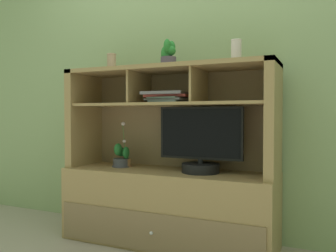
{
  "coord_description": "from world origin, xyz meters",
  "views": [
    {
      "loc": [
        1.04,
        -2.3,
        0.92
      ],
      "look_at": [
        0.0,
        0.0,
        0.85
      ],
      "focal_mm": 37.57,
      "sensor_mm": 36.0,
      "label": 1
    }
  ],
  "objects_px": {
    "potted_succulent": "(168,55)",
    "ceramic_vase": "(112,62)",
    "magazine_stack_left": "(167,97)",
    "potted_orchid": "(124,161)",
    "accent_vase": "(236,51)",
    "potted_fern": "(121,158)",
    "media_console": "(168,188)",
    "tv_monitor": "(201,146)"
  },
  "relations": [
    {
      "from": "ceramic_vase",
      "to": "tv_monitor",
      "type": "bearing_deg",
      "value": -2.65
    },
    {
      "from": "potted_fern",
      "to": "potted_succulent",
      "type": "relative_size",
      "value": 0.93
    },
    {
      "from": "tv_monitor",
      "to": "potted_succulent",
      "type": "relative_size",
      "value": 3.01
    },
    {
      "from": "potted_orchid",
      "to": "potted_succulent",
      "type": "distance_m",
      "value": 0.86
    },
    {
      "from": "potted_succulent",
      "to": "ceramic_vase",
      "type": "height_order",
      "value": "potted_succulent"
    },
    {
      "from": "magazine_stack_left",
      "to": "ceramic_vase",
      "type": "bearing_deg",
      "value": 173.84
    },
    {
      "from": "accent_vase",
      "to": "potted_fern",
      "type": "bearing_deg",
      "value": 178.95
    },
    {
      "from": "potted_orchid",
      "to": "accent_vase",
      "type": "bearing_deg",
      "value": -2.19
    },
    {
      "from": "potted_orchid",
      "to": "potted_succulent",
      "type": "bearing_deg",
      "value": -1.3
    },
    {
      "from": "potted_succulent",
      "to": "accent_vase",
      "type": "xyz_separation_m",
      "value": [
        0.5,
        -0.02,
        -0.01
      ]
    },
    {
      "from": "media_console",
      "to": "tv_monitor",
      "type": "distance_m",
      "value": 0.4
    },
    {
      "from": "media_console",
      "to": "potted_fern",
      "type": "bearing_deg",
      "value": -178.98
    },
    {
      "from": "magazine_stack_left",
      "to": "potted_succulent",
      "type": "relative_size",
      "value": 1.66
    },
    {
      "from": "potted_orchid",
      "to": "media_console",
      "type": "bearing_deg",
      "value": -1.53
    },
    {
      "from": "potted_orchid",
      "to": "magazine_stack_left",
      "type": "xyz_separation_m",
      "value": [
        0.39,
        -0.04,
        0.48
      ]
    },
    {
      "from": "potted_fern",
      "to": "accent_vase",
      "type": "xyz_separation_m",
      "value": [
        0.89,
        -0.02,
        0.75
      ]
    },
    {
      "from": "media_console",
      "to": "magazine_stack_left",
      "type": "bearing_deg",
      "value": -75.93
    },
    {
      "from": "magazine_stack_left",
      "to": "accent_vase",
      "type": "xyz_separation_m",
      "value": [
        0.49,
        0.01,
        0.29
      ]
    },
    {
      "from": "potted_succulent",
      "to": "magazine_stack_left",
      "type": "bearing_deg",
      "value": -74.0
    },
    {
      "from": "tv_monitor",
      "to": "ceramic_vase",
      "type": "bearing_deg",
      "value": 177.35
    },
    {
      "from": "magazine_stack_left",
      "to": "potted_succulent",
      "type": "xyz_separation_m",
      "value": [
        -0.01,
        0.03,
        0.3
      ]
    },
    {
      "from": "ceramic_vase",
      "to": "magazine_stack_left",
      "type": "bearing_deg",
      "value": -6.16
    },
    {
      "from": "potted_orchid",
      "to": "ceramic_vase",
      "type": "height_order",
      "value": "ceramic_vase"
    },
    {
      "from": "media_console",
      "to": "tv_monitor",
      "type": "xyz_separation_m",
      "value": [
        0.25,
        -0.01,
        0.32
      ]
    },
    {
      "from": "ceramic_vase",
      "to": "potted_orchid",
      "type": "bearing_deg",
      "value": -5.42
    },
    {
      "from": "potted_succulent",
      "to": "accent_vase",
      "type": "bearing_deg",
      "value": -2.86
    },
    {
      "from": "potted_succulent",
      "to": "ceramic_vase",
      "type": "distance_m",
      "value": 0.5
    },
    {
      "from": "magazine_stack_left",
      "to": "ceramic_vase",
      "type": "xyz_separation_m",
      "value": [
        -0.51,
        0.05,
        0.28
      ]
    },
    {
      "from": "tv_monitor",
      "to": "potted_fern",
      "type": "height_order",
      "value": "tv_monitor"
    },
    {
      "from": "potted_fern",
      "to": "ceramic_vase",
      "type": "height_order",
      "value": "ceramic_vase"
    },
    {
      "from": "potted_fern",
      "to": "magazine_stack_left",
      "type": "height_order",
      "value": "magazine_stack_left"
    },
    {
      "from": "potted_succulent",
      "to": "accent_vase",
      "type": "height_order",
      "value": "potted_succulent"
    },
    {
      "from": "tv_monitor",
      "to": "potted_orchid",
      "type": "xyz_separation_m",
      "value": [
        -0.63,
        0.02,
        -0.14
      ]
    },
    {
      "from": "potted_fern",
      "to": "potted_succulent",
      "type": "distance_m",
      "value": 0.85
    },
    {
      "from": "tv_monitor",
      "to": "magazine_stack_left",
      "type": "bearing_deg",
      "value": -175.29
    },
    {
      "from": "media_console",
      "to": "magazine_stack_left",
      "type": "height_order",
      "value": "media_console"
    },
    {
      "from": "potted_succulent",
      "to": "media_console",
      "type": "bearing_deg",
      "value": -44.2
    },
    {
      "from": "media_console",
      "to": "ceramic_vase",
      "type": "relative_size",
      "value": 11.31
    },
    {
      "from": "potted_orchid",
      "to": "potted_succulent",
      "type": "xyz_separation_m",
      "value": [
        0.38,
        -0.01,
        0.78
      ]
    },
    {
      "from": "potted_succulent",
      "to": "accent_vase",
      "type": "distance_m",
      "value": 0.5
    },
    {
      "from": "tv_monitor",
      "to": "magazine_stack_left",
      "type": "xyz_separation_m",
      "value": [
        -0.24,
        -0.02,
        0.34
      ]
    },
    {
      "from": "tv_monitor",
      "to": "potted_fern",
      "type": "distance_m",
      "value": 0.65
    }
  ]
}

